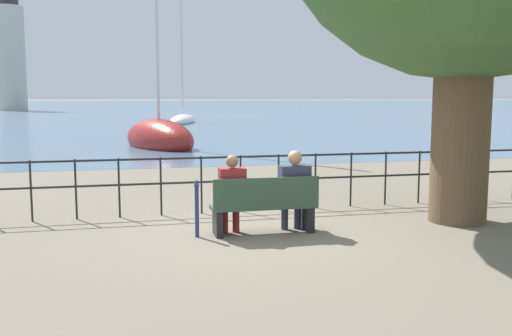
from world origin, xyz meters
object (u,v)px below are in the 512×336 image
at_px(closed_umbrella, 197,205).
at_px(harbor_lighthouse, 11,52).
at_px(park_bench, 264,207).
at_px(seated_person_left, 232,191).
at_px(seated_person_right, 294,187).
at_px(sailboat_2, 159,137).
at_px(sailboat_1, 183,120).

height_order(closed_umbrella, harbor_lighthouse, harbor_lighthouse).
distance_m(park_bench, seated_person_left, 0.56).
bearing_deg(seated_person_right, closed_umbrella, -179.03).
bearing_deg(park_bench, seated_person_right, 8.20).
bearing_deg(sailboat_2, closed_umbrella, -111.94).
xyz_separation_m(park_bench, harbor_lighthouse, (-17.94, 86.37, 8.52)).
height_order(park_bench, seated_person_left, seated_person_left).
distance_m(seated_person_left, seated_person_right, 0.99).
height_order(closed_umbrella, sailboat_2, sailboat_2).
xyz_separation_m(park_bench, sailboat_2, (-0.53, 15.81, -0.01)).
bearing_deg(harbor_lighthouse, closed_umbrella, -78.93).
distance_m(park_bench, harbor_lighthouse, 88.63).
bearing_deg(park_bench, sailboat_1, 85.67).
height_order(seated_person_right, harbor_lighthouse, harbor_lighthouse).
bearing_deg(seated_person_left, harbor_lighthouse, 101.42).
distance_m(seated_person_left, sailboat_2, 15.74).
distance_m(seated_person_left, sailboat_1, 37.87).
xyz_separation_m(seated_person_left, sailboat_2, (-0.03, 15.73, -0.26)).
height_order(park_bench, closed_umbrella, park_bench).
height_order(sailboat_1, harbor_lighthouse, harbor_lighthouse).
height_order(park_bench, sailboat_2, sailboat_2).
bearing_deg(closed_umbrella, park_bench, -2.50).
bearing_deg(harbor_lighthouse, seated_person_right, -77.94).
bearing_deg(seated_person_left, seated_person_right, -0.24).
relative_size(closed_umbrella, sailboat_1, 0.08).
relative_size(park_bench, seated_person_left, 1.33).
height_order(park_bench, seated_person_right, seated_person_right).
distance_m(park_bench, sailboat_2, 15.82).
bearing_deg(sailboat_1, sailboat_2, -84.12).
distance_m(closed_umbrella, sailboat_2, 15.77).
height_order(seated_person_left, closed_umbrella, seated_person_left).
relative_size(sailboat_2, harbor_lighthouse, 0.66).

